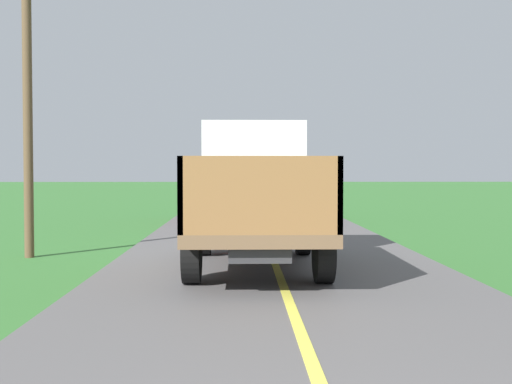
{
  "coord_description": "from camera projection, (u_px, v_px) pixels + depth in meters",
  "views": [
    {
      "loc": [
        -0.67,
        -2.0,
        1.88
      ],
      "look_at": [
        -0.32,
        11.97,
        1.4
      ],
      "focal_mm": 44.58,
      "sensor_mm": 36.0,
      "label": 1
    }
  ],
  "objects": [
    {
      "name": "banana_truck_far",
      "position": [
        241.0,
        181.0,
        24.87
      ],
      "size": [
        2.38,
        5.81,
        2.8
      ],
      "color": "#2D2D30",
      "rests_on": "road_surface"
    },
    {
      "name": "banana_truck_near",
      "position": [
        255.0,
        192.0,
        12.47
      ],
      "size": [
        2.38,
        5.82,
        2.8
      ],
      "color": "#2D2D30",
      "rests_on": "road_surface"
    },
    {
      "name": "utility_pole_roadside",
      "position": [
        28.0,
        101.0,
        13.56
      ],
      "size": [
        1.81,
        0.2,
        6.23
      ],
      "color": "brown",
      "rests_on": "ground"
    }
  ]
}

